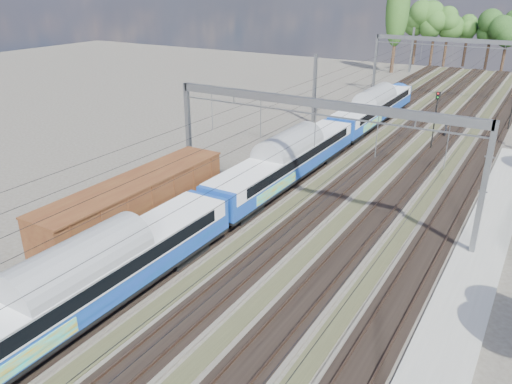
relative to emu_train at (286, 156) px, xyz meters
The scene contains 8 objects.
track_bed 11.94m from the emu_train, 67.26° to the left, with size 21.00×130.00×0.34m.
platform 21.97m from the emu_train, 40.86° to the right, with size 3.00×70.00×0.30m, color gray.
catenary 19.39m from the emu_train, 75.30° to the left, with size 25.65×130.00×9.00m.
poplar 65.15m from the emu_train, 98.92° to the left, with size 4.40×4.40×19.04m.
emu_train is the anchor object (origin of this frame).
freight_boxcar 14.09m from the emu_train, 108.64° to the right, with size 3.23×15.61×4.02m.
worker 24.46m from the emu_train, 69.00° to the left, with size 0.57×0.38×1.57m, color black.
signal_near 19.21m from the emu_train, 63.96° to the left, with size 0.42×0.38×6.16m.
Camera 1 is at (14.10, -1.64, 16.44)m, focal length 35.00 mm.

